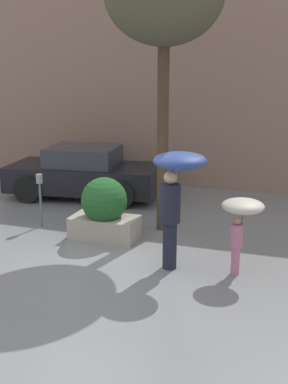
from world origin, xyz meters
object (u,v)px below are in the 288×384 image
Objects in this scene: person_adult at (176,183)px; parked_car_near at (84,173)px; planter_box at (104,210)px; parking_meter at (40,189)px; person_child at (241,214)px.

parked_car_near is (-3.59, 3.90, -0.92)m from person_adult.
planter_box is 1.67m from parking_meter.
person_child is at bearing -134.92° from parked_car_near.
planter_box is at bearing -153.92° from parked_car_near.
person_child reaches higher than parking_meter.
parked_car_near is 3.52× the size of parking_meter.
parked_car_near is at bearing 100.55° from person_child.
planter_box is 0.33× the size of parked_car_near.
planter_box is at bearing 152.98° from person_adult.
person_adult is 3.72m from parking_meter.
parked_car_near is at bearing 135.98° from person_adult.
person_adult is 1.21m from person_child.
person_child is (1.10, 0.15, -0.48)m from person_adult.
planter_box reaches higher than parking_meter.
planter_box is 1.15× the size of parking_meter.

